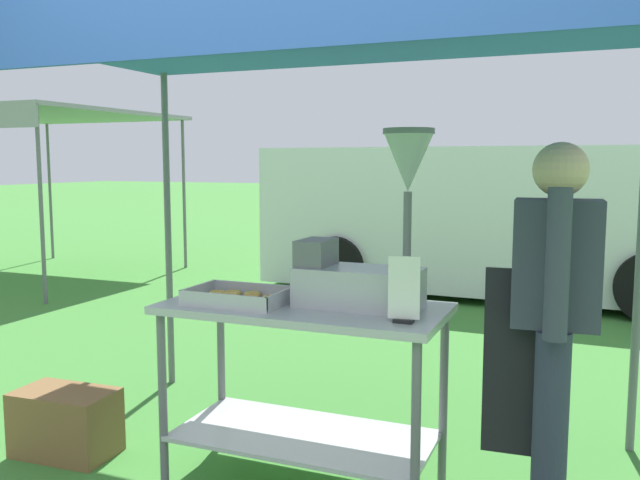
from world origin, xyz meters
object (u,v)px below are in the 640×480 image
object	(u,v)px
vendor	(553,315)
supply_crate	(66,423)
van_white	(494,218)
donut_tray	(238,299)
donut_cart	(304,355)
donut_fryer	(369,250)
stall_canopy	(312,41)
neighbour_tent	(39,118)
menu_sign	(404,294)

from	to	relation	value
vendor	supply_crate	bearing A→B (deg)	-174.15
supply_crate	van_white	size ratio (longest dim) A/B	0.10
donut_tray	van_white	world-z (taller)	van_white
donut_cart	donut_fryer	bearing A→B (deg)	9.72
vendor	stall_canopy	bearing A→B (deg)	179.07
stall_canopy	vendor	distance (m)	1.60
stall_canopy	neighbour_tent	size ratio (longest dim) A/B	1.07
vendor	neighbour_tent	size ratio (longest dim) A/B	0.56
donut_cart	van_white	bearing A→B (deg)	88.40
stall_canopy	donut_cart	xyz separation A→B (m)	(0.00, -0.10, -1.44)
stall_canopy	neighbour_tent	xyz separation A→B (m)	(-5.48, 3.88, 0.02)
stall_canopy	donut_tray	bearing A→B (deg)	-147.46
neighbour_tent	donut_cart	bearing A→B (deg)	-35.96
supply_crate	stall_canopy	bearing A→B (deg)	11.41
supply_crate	donut_cart	bearing A→B (deg)	7.15
menu_sign	vendor	xyz separation A→B (m)	(0.57, 0.24, -0.09)
menu_sign	donut_cart	bearing A→B (deg)	162.55
donut_tray	neighbour_tent	xyz separation A→B (m)	(-5.19, 4.07, 1.20)
supply_crate	van_white	world-z (taller)	van_white
donut_fryer	vendor	size ratio (longest dim) A/B	0.50
stall_canopy	van_white	bearing A→B (deg)	88.37
donut_tray	vendor	distance (m)	1.39
neighbour_tent	donut_tray	bearing A→B (deg)	-38.08
donut_cart	supply_crate	distance (m)	1.38
stall_canopy	menu_sign	size ratio (longest dim) A/B	11.29
donut_fryer	neighbour_tent	xyz separation A→B (m)	(-5.78, 3.93, 0.96)
donut_tray	stall_canopy	bearing A→B (deg)	32.54
stall_canopy	vendor	size ratio (longest dim) A/B	1.93
donut_fryer	van_white	xyz separation A→B (m)	(-0.15, 5.18, -0.26)
menu_sign	van_white	xyz separation A→B (m)	(-0.37, 5.40, -0.12)
donut_tray	menu_sign	bearing A→B (deg)	-5.26
stall_canopy	donut_tray	size ratio (longest dim) A/B	6.92
donut_tray	donut_fryer	distance (m)	0.65
stall_canopy	vendor	bearing A→B (deg)	-0.93
menu_sign	supply_crate	size ratio (longest dim) A/B	0.52
menu_sign	vendor	world-z (taller)	vendor
donut_tray	menu_sign	xyz separation A→B (m)	(0.81, -0.07, 0.10)
supply_crate	vendor	bearing A→B (deg)	5.85
menu_sign	neighbour_tent	distance (m)	7.37
donut_tray	neighbour_tent	size ratio (longest dim) A/B	0.16
menu_sign	supply_crate	bearing A→B (deg)	179.97
supply_crate	van_white	xyz separation A→B (m)	(1.44, 5.40, 0.71)
donut_tray	donut_cart	bearing A→B (deg)	16.76
vendor	supply_crate	size ratio (longest dim) A/B	3.03
van_white	donut_tray	bearing A→B (deg)	-94.72
donut_cart	van_white	world-z (taller)	van_white
van_white	menu_sign	bearing A→B (deg)	-86.05
vendor	menu_sign	bearing A→B (deg)	-156.61
vendor	donut_tray	bearing A→B (deg)	-172.98
stall_canopy	menu_sign	xyz separation A→B (m)	(0.52, -0.26, -1.08)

